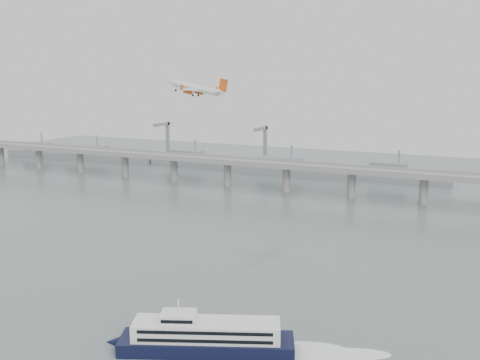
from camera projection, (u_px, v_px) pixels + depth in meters
The scene contains 5 objects.
ground at pixel (184, 285), 236.87m from camera, with size 900.00×900.00×0.00m, color slate.
bridge at pixel (323, 172), 411.58m from camera, with size 800.00×22.00×23.90m.
distant_fleet at pixel (188, 161), 536.61m from camera, with size 453.00×60.90×40.00m.
ferry at pixel (207, 337), 179.83m from camera, with size 87.29×43.50×17.39m.
airliner at pixel (197, 88), 313.52m from camera, with size 40.31×36.40×10.47m.
Camera 1 is at (117.93, -192.62, 87.43)m, focal length 42.00 mm.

